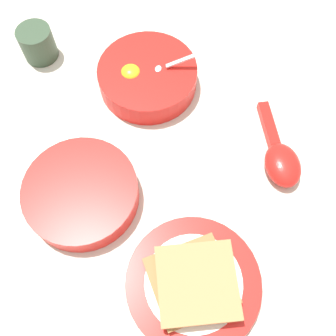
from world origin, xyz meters
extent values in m
plane|color=beige|center=(0.00, 0.00, 0.00)|extent=(3.00, 3.00, 0.00)
cylinder|color=red|center=(0.12, 0.02, 0.02)|extent=(0.18, 0.18, 0.04)
cylinder|color=white|center=(0.12, 0.02, 0.03)|extent=(0.15, 0.15, 0.02)
ellipsoid|color=yellow|center=(0.10, 0.04, 0.04)|extent=(0.03, 0.03, 0.02)
cylinder|color=black|center=(0.10, 0.02, 0.04)|extent=(0.04, 0.04, 0.00)
ellipsoid|color=silver|center=(0.13, 0.00, 0.04)|extent=(0.03, 0.02, 0.01)
cube|color=silver|center=(0.14, -0.04, 0.06)|extent=(0.03, 0.05, 0.03)
cylinder|color=red|center=(-0.20, -0.17, 0.01)|extent=(0.20, 0.20, 0.01)
cylinder|color=white|center=(-0.20, -0.17, 0.01)|extent=(0.14, 0.14, 0.00)
cube|color=#9E7042|center=(-0.20, -0.16, 0.02)|extent=(0.15, 0.15, 0.01)
cube|color=tan|center=(-0.20, -0.17, 0.04)|extent=(0.14, 0.15, 0.01)
ellipsoid|color=red|center=(0.02, -0.25, 0.02)|extent=(0.10, 0.09, 0.04)
cube|color=red|center=(0.10, -0.21, 0.01)|extent=(0.09, 0.06, 0.02)
cylinder|color=red|center=(-0.13, 0.04, 0.02)|extent=(0.18, 0.18, 0.04)
cylinder|color=white|center=(-0.13, 0.04, 0.03)|extent=(0.15, 0.15, 0.01)
cylinder|color=#334733|center=(0.12, 0.24, 0.03)|extent=(0.06, 0.06, 0.06)
cylinder|color=#472B16|center=(0.12, 0.24, 0.05)|extent=(0.05, 0.05, 0.01)
camera|label=1|loc=(-0.30, -0.16, 0.60)|focal=42.00mm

